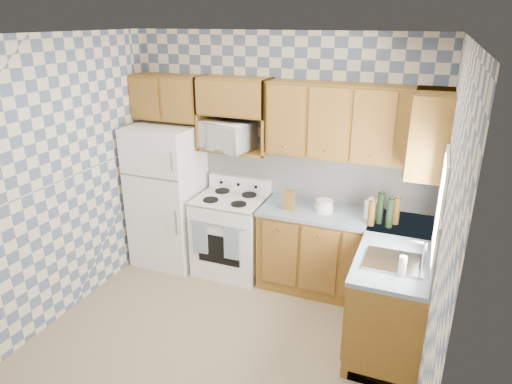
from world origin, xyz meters
TOP-DOWN VIEW (x-y plane):
  - floor at (0.00, 0.00)m, footprint 3.40×3.40m
  - back_wall at (0.00, 1.60)m, footprint 3.40×0.02m
  - right_wall at (1.70, 0.00)m, footprint 0.02×3.20m
  - backsplash_back at (0.40, 1.59)m, footprint 2.60×0.02m
  - backsplash_right at (1.69, 0.80)m, footprint 0.02×1.60m
  - refrigerator at (-1.27, 1.25)m, footprint 0.75×0.70m
  - stove_body at (-0.47, 1.28)m, footprint 0.76×0.65m
  - cooktop at (-0.47, 1.28)m, footprint 0.76×0.65m
  - backguard at (-0.47, 1.55)m, footprint 0.76×0.08m
  - dish_towel_left at (-0.69, 0.93)m, footprint 0.18×0.02m
  - dish_towel_right at (-0.30, 0.93)m, footprint 0.18×0.02m
  - base_cabinets_back at (0.82, 1.30)m, footprint 1.75×0.60m
  - base_cabinets_right at (1.40, 0.80)m, footprint 0.60×1.60m
  - countertop_back at (0.82, 1.30)m, footprint 1.77×0.63m
  - countertop_right at (1.40, 0.80)m, footprint 0.63×1.60m
  - upper_cabinets_back at (0.82, 1.44)m, footprint 1.75×0.33m
  - upper_cabinets_fridge at (-1.29, 1.44)m, footprint 0.82×0.33m
  - upper_cabinets_right at (1.53, 1.25)m, footprint 0.33×0.70m
  - microwave_shelf at (-0.47, 1.44)m, footprint 0.80×0.33m
  - microwave at (-0.55, 1.38)m, footprint 0.64×0.50m
  - sink at (1.40, 0.45)m, footprint 0.48×0.40m
  - window at (1.69, 0.45)m, footprint 0.02×0.66m
  - bottle_0 at (1.18, 1.20)m, footprint 0.07×0.07m
  - bottle_1 at (1.28, 1.14)m, footprint 0.07×0.07m
  - bottle_2 at (1.33, 1.24)m, footprint 0.07×0.07m
  - bottle_3 at (1.11, 1.12)m, footprint 0.07×0.07m
  - knife_block at (0.25, 1.21)m, footprint 0.10×0.10m
  - electric_kettle at (1.08, 1.29)m, footprint 0.14×0.14m
  - food_containers at (0.60, 1.28)m, footprint 0.19×0.19m
  - soap_bottle at (1.47, 0.26)m, footprint 0.06×0.06m

SIDE VIEW (x-z plane):
  - floor at x=0.00m, z-range 0.00..0.00m
  - base_cabinets_back at x=0.82m, z-range 0.00..0.88m
  - base_cabinets_right at x=1.40m, z-range 0.00..0.88m
  - stove_body at x=-0.47m, z-range 0.00..0.90m
  - dish_towel_left at x=-0.69m, z-range 0.35..0.73m
  - dish_towel_right at x=-0.30m, z-range 0.35..0.73m
  - refrigerator at x=-1.27m, z-range 0.00..1.68m
  - countertop_back at x=0.82m, z-range 0.88..0.92m
  - countertop_right at x=1.40m, z-range 0.88..0.92m
  - cooktop at x=-0.47m, z-range 0.89..0.92m
  - sink at x=1.40m, z-range 0.91..0.94m
  - food_containers at x=0.60m, z-range 0.92..1.05m
  - backguard at x=-0.47m, z-range 0.92..1.08m
  - soap_bottle at x=1.47m, z-range 0.92..1.09m
  - electric_kettle at x=1.08m, z-range 0.92..1.10m
  - knife_block at x=0.25m, z-range 0.92..1.13m
  - bottle_3 at x=1.11m, z-range 0.92..1.17m
  - bottle_2 at x=1.33m, z-range 0.92..1.19m
  - bottle_1 at x=1.28m, z-range 0.92..1.21m
  - bottle_0 at x=1.18m, z-range 0.92..1.23m
  - backsplash_back at x=0.40m, z-range 0.92..1.48m
  - backsplash_right at x=1.69m, z-range 0.92..1.48m
  - back_wall at x=0.00m, z-range 0.00..2.70m
  - right_wall at x=1.70m, z-range 0.00..2.70m
  - microwave_shelf at x=-0.47m, z-range 1.42..1.45m
  - window at x=1.69m, z-range 1.02..1.88m
  - microwave at x=-0.55m, z-range 1.45..1.76m
  - upper_cabinets_back at x=0.82m, z-range 1.48..2.22m
  - upper_cabinets_right at x=1.53m, z-range 1.48..2.22m
  - upper_cabinets_fridge at x=-1.29m, z-range 1.72..2.22m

